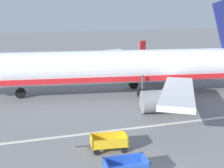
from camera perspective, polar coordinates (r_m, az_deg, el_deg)
apron_stripe at (r=24.47m, az=-0.42°, el=-8.83°), size 120.00×0.36×0.01m
airplane at (r=33.94m, az=2.51°, el=3.12°), size 37.62×30.32×11.34m
baggage_cart_second_in_row at (r=18.20m, az=2.62°, el=-15.41°), size 3.57×1.49×1.07m
baggage_cart_third_in_row at (r=21.19m, az=-0.58°, el=-10.87°), size 3.61×1.69×1.07m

